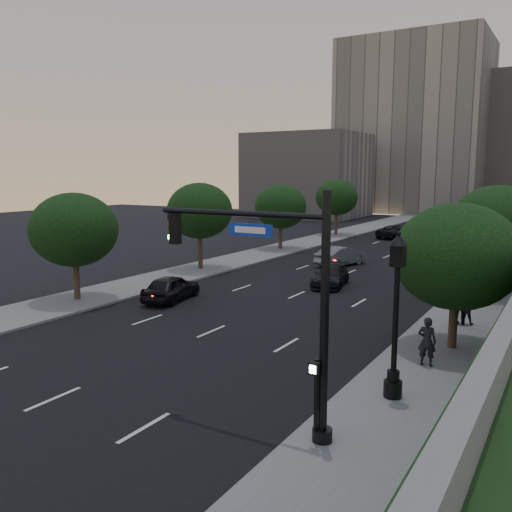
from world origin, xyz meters
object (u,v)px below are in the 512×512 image
Objects in this scene: pedestrian_a at (427,341)px; traffic_signal_mast at (288,311)px; street_lamp at (395,324)px; sedan_far_left at (396,232)px; pedestrian_c at (461,307)px; sedan_far_right at (471,246)px; sedan_mid_left at (341,256)px; pedestrian_b at (466,308)px; sedan_near_right at (331,276)px; sedan_near_left at (171,288)px.

traffic_signal_mast is at bearing 71.62° from pedestrian_a.
pedestrian_a is at bearing 86.57° from street_lamp.
pedestrian_c is (13.26, -34.31, 0.26)m from sedan_far_left.
sedan_far_left is at bearing 140.91° from sedan_far_right.
sedan_mid_left is (-11.47, 23.83, -1.84)m from street_lamp.
traffic_signal_mast reaches higher than pedestrian_c.
sedan_far_left is at bearing 106.31° from street_lamp.
street_lamp is at bearing 131.36° from sedan_mid_left.
sedan_far_right is at bearing -106.22° from sedan_mid_left.
pedestrian_b is (13.48, -34.07, 0.16)m from sedan_far_left.
sedan_far_right is 26.40m from pedestrian_b.
sedan_far_right is (-1.72, 40.41, -3.01)m from traffic_signal_mast.
street_lamp reaches higher than pedestrian_a.
sedan_mid_left is at bearing 108.67° from sedan_far_left.
sedan_near_right is at bearing 123.10° from sedan_mid_left.
sedan_mid_left is at bearing 109.09° from traffic_signal_mast.
sedan_near_right is 15.43m from pedestrian_a.
traffic_signal_mast is 4.52× the size of pedestrian_b.
traffic_signal_mast is at bearing -115.57° from street_lamp.
sedan_far_left is 1.18× the size of sedan_near_right.
sedan_mid_left is 23.39m from pedestrian_a.
pedestrian_b is 0.89× the size of pedestrian_c.
pedestrian_b is at bearing -127.24° from pedestrian_c.
traffic_signal_mast is 14.77m from pedestrian_b.
traffic_signal_mast is at bearing -81.20° from sedan_near_right.
pedestrian_a is (11.68, -20.26, 0.30)m from sedan_mid_left.
traffic_signal_mast reaches higher than street_lamp.
traffic_signal_mast is 4.46m from street_lamp.
sedan_near_left is (-15.40, 7.35, -1.86)m from street_lamp.
pedestrian_a is (15.62, -3.77, 0.32)m from sedan_near_left.
pedestrian_c is (9.24, -5.77, 0.35)m from sedan_near_right.
sedan_near_left is at bearing -16.39° from pedestrian_a.
sedan_near_left is 16.07m from pedestrian_a.
traffic_signal_mast reaches higher than sedan_near_left.
street_lamp is at bearing 64.43° from traffic_signal_mast.
pedestrian_c is at bearing 125.52° from sedan_far_left.
traffic_signal_mast is 8.18m from pedestrian_a.
pedestrian_c is at bearing -42.94° from sedan_near_right.
sedan_near_right is 10.96m from pedestrian_b.
traffic_signal_mast is 4.01× the size of pedestrian_c.
sedan_far_right is at bearing -83.49° from pedestrian_b.
pedestrian_c reaches higher than pedestrian_b.
pedestrian_c is at bearing 88.62° from street_lamp.
sedan_mid_left is 3.12× the size of pedestrian_b.
sedan_near_left is at bearing 140.25° from traffic_signal_mast.
sedan_near_right is at bearing -136.72° from sedan_near_left.
traffic_signal_mast is 1.51× the size of sedan_near_right.
street_lamp reaches higher than sedan_near_right.
sedan_near_right is at bearing 112.41° from sedan_far_left.
traffic_signal_mast reaches higher than sedan_near_right.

